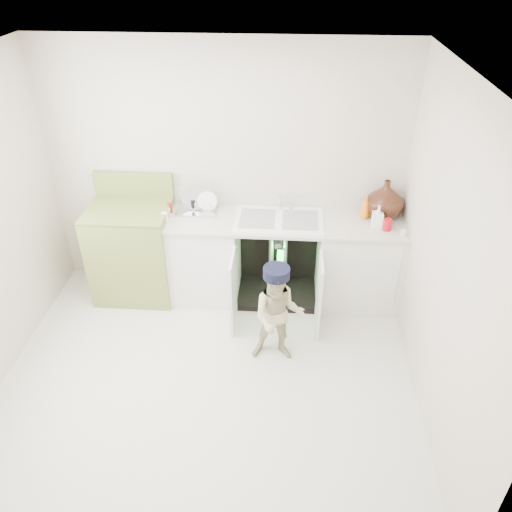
# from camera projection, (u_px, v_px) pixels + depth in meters

# --- Properties ---
(ground) EXTENTS (3.50, 3.50, 0.00)m
(ground) POSITION_uv_depth(u_px,v_px,m) (208.00, 377.00, 4.30)
(ground) COLOR beige
(ground) RESTS_ON ground
(room_shell) EXTENTS (6.00, 5.50, 1.26)m
(room_shell) POSITION_uv_depth(u_px,v_px,m) (199.00, 256.00, 3.61)
(room_shell) COLOR #BFB5A4
(room_shell) RESTS_ON ground
(counter_run) EXTENTS (2.44, 1.02, 1.28)m
(counter_run) POSITION_uv_depth(u_px,v_px,m) (283.00, 256.00, 5.01)
(counter_run) COLOR silver
(counter_run) RESTS_ON ground
(avocado_stove) EXTENTS (0.79, 0.65, 1.23)m
(avocado_stove) POSITION_uv_depth(u_px,v_px,m) (134.00, 250.00, 5.06)
(avocado_stove) COLOR olive
(avocado_stove) RESTS_ON ground
(repair_worker) EXTENTS (0.46, 0.75, 0.95)m
(repair_worker) POSITION_uv_depth(u_px,v_px,m) (278.00, 315.00, 4.25)
(repair_worker) COLOR beige
(repair_worker) RESTS_ON ground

